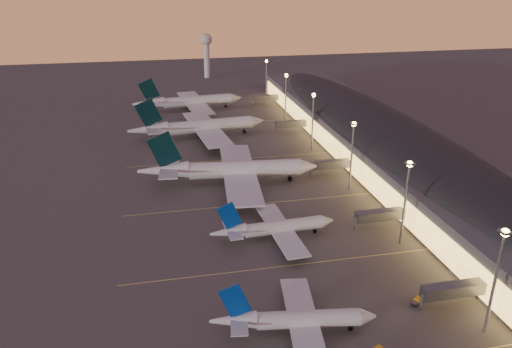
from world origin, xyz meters
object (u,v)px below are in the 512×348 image
(airliner_narrow_south, at_px, (294,320))
(baggage_tug_b, at_px, (418,301))
(airliner_wide_far, at_px, (189,102))
(radar_tower, at_px, (206,48))
(airliner_wide_near, at_px, (229,170))
(airliner_narrow_north, at_px, (274,228))
(airliner_wide_mid, at_px, (199,127))

(airliner_narrow_south, xyz_separation_m, baggage_tug_b, (32.46, 4.02, -2.87))
(baggage_tug_b, bearing_deg, airliner_narrow_south, 154.17)
(airliner_wide_far, relative_size, radar_tower, 1.94)
(airliner_wide_near, height_order, baggage_tug_b, airliner_wide_near)
(airliner_narrow_south, relative_size, baggage_tug_b, 8.75)
(radar_tower, xyz_separation_m, baggage_tug_b, (16.75, -287.43, -21.32))
(baggage_tug_b, bearing_deg, airliner_wide_far, 68.47)
(airliner_narrow_south, relative_size, airliner_narrow_north, 0.97)
(airliner_narrow_south, distance_m, radar_tower, 292.45)
(radar_tower, height_order, baggage_tug_b, radar_tower)
(airliner_wide_far, bearing_deg, airliner_wide_mid, -95.49)
(airliner_narrow_north, distance_m, airliner_wide_mid, 103.38)
(airliner_narrow_north, xyz_separation_m, baggage_tug_b, (26.72, -37.85, -2.99))
(airliner_wide_near, xyz_separation_m, airliner_wide_far, (-5.71, 110.69, -0.34))
(airliner_wide_mid, bearing_deg, airliner_narrow_north, -89.79)
(airliner_narrow_south, distance_m, airliner_wide_far, 196.80)
(airliner_narrow_north, relative_size, airliner_wide_far, 0.61)
(airliner_narrow_north, relative_size, airliner_wide_near, 0.57)
(airliner_wide_near, relative_size, radar_tower, 2.07)
(airliner_wide_far, height_order, radar_tower, radar_tower)
(airliner_wide_near, xyz_separation_m, baggage_tug_b, (33.01, -81.99, -4.98))
(airliner_narrow_south, distance_m, baggage_tug_b, 32.83)
(airliner_narrow_south, bearing_deg, airliner_wide_mid, 100.65)
(airliner_wide_near, distance_m, airliner_wide_mid, 58.81)
(airliner_narrow_south, bearing_deg, airliner_wide_near, 98.64)
(airliner_wide_near, xyz_separation_m, radar_tower, (16.26, 205.44, 16.34))
(airliner_wide_far, bearing_deg, airliner_narrow_north, -91.35)
(airliner_wide_far, distance_m, baggage_tug_b, 196.58)
(airliner_narrow_south, height_order, radar_tower, radar_tower)
(airliner_narrow_south, relative_size, airliner_wide_near, 0.55)
(airliner_wide_mid, relative_size, radar_tower, 2.04)
(airliner_wide_mid, distance_m, radar_tower, 149.38)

